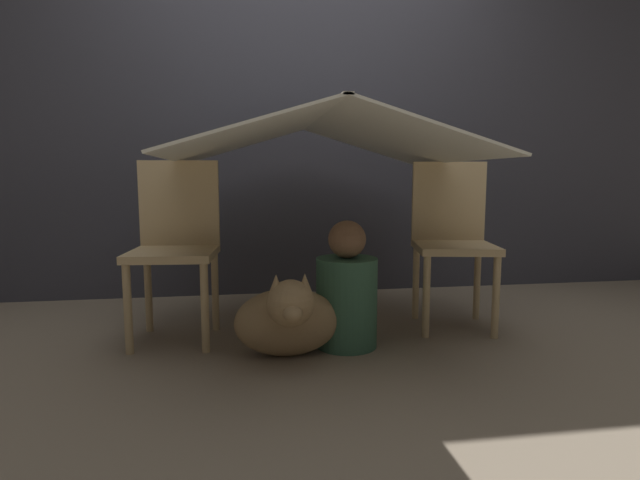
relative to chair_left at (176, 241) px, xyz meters
The scene contains 7 objects.
ground_plane 0.90m from the chair_left, 23.00° to the right, with size 8.80×8.80×0.00m, color gray.
wall_back 1.36m from the chair_left, 51.75° to the left, with size 7.00×0.05×2.50m.
chair_left is the anchor object (origin of this frame).
chair_right 1.41m from the chair_left, ahead, with size 0.46×0.46×0.87m.
sheet_canopy 0.86m from the chair_left, ahead, with size 1.41×1.31×0.22m.
person_front 0.87m from the chair_left, 18.53° to the right, with size 0.28×0.28×0.59m.
dog 0.71m from the chair_left, 37.61° to the right, with size 0.46×0.41×0.40m.
Camera 1 is at (-0.37, -2.18, 0.78)m, focal length 28.00 mm.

